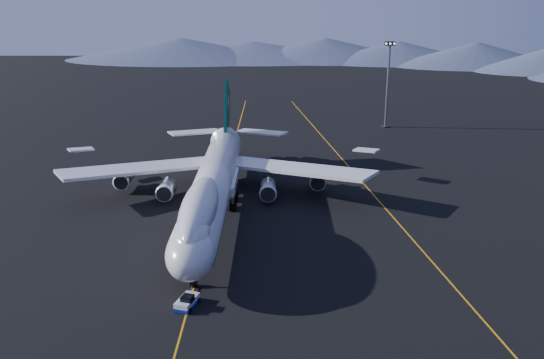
{
  "coord_description": "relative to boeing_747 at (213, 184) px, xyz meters",
  "views": [
    {
      "loc": [
        11.25,
        -99.59,
        38.83
      ],
      "look_at": [
        10.26,
        2.05,
        6.0
      ],
      "focal_mm": 40.0,
      "sensor_mm": 36.0,
      "label": 1
    }
  ],
  "objects": [
    {
      "name": "taxiway_line_main",
      "position": [
        -0.0,
        -0.03,
        -5.8
      ],
      "size": [
        0.25,
        220.0,
        0.01
      ],
      "primitive_type": "cube",
      "color": "orange",
      "rests_on": "ground"
    },
    {
      "name": "taxiway_line_side",
      "position": [
        30.0,
        9.97,
        -5.8
      ],
      "size": [
        28.08,
        198.09,
        0.01
      ],
      "primitive_type": "cube",
      "rotation": [
        0.0,
        0.0,
        0.14
      ],
      "color": "orange",
      "rests_on": "ground"
    },
    {
      "name": "floodlight_mast",
      "position": [
        41.94,
        69.75,
        6.32
      ],
      "size": [
        2.96,
        2.22,
        23.95
      ],
      "rotation": [
        0.0,
        0.0,
        -0.39
      ],
      "color": "black",
      "rests_on": "ground"
    },
    {
      "name": "ground",
      "position": [
        -0.0,
        -0.03,
        -5.81
      ],
      "size": [
        500.0,
        500.0,
        0.0
      ],
      "primitive_type": "plane",
      "color": "black",
      "rests_on": "ground"
    },
    {
      "name": "boeing_747",
      "position": [
        0.0,
        0.0,
        0.0
      ],
      "size": [
        59.62,
        72.43,
        19.37
      ],
      "color": "silver",
      "rests_on": "ground"
    },
    {
      "name": "pushback_tug",
      "position": [
        -0.16,
        -31.76,
        -5.27
      ],
      "size": [
        3.16,
        4.42,
        1.74
      ],
      "rotation": [
        0.0,
        0.0,
        -0.3
      ],
      "color": "silver",
      "rests_on": "ground"
    }
  ]
}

